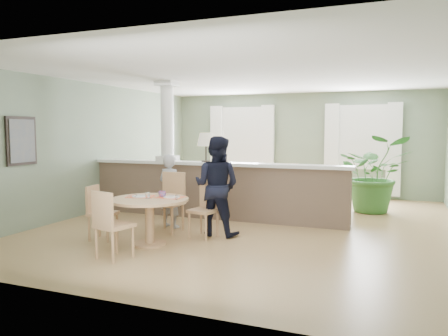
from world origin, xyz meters
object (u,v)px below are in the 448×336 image
at_px(chair_side, 99,210).
at_px(chair_far_boy, 170,199).
at_px(sofa, 242,187).
at_px(chair_near, 110,222).
at_px(chair_far_man, 206,206).
at_px(houseplant, 375,174).
at_px(dining_table, 150,208).
at_px(man_person, 217,186).
at_px(child_person, 170,191).

bearing_deg(chair_side, chair_far_boy, -47.56).
relative_size(sofa, chair_near, 3.60).
relative_size(sofa, chair_far_man, 3.74).
bearing_deg(houseplant, dining_table, -126.80).
relative_size(sofa, man_person, 2.05).
relative_size(dining_table, man_person, 0.72).
bearing_deg(chair_near, chair_far_man, -97.23).
bearing_deg(dining_table, chair_far_man, 54.40).
bearing_deg(houseplant, man_person, -127.05).
bearing_deg(chair_far_boy, child_person, 119.96).
xyz_separation_m(sofa, dining_table, (-0.32, -3.33, 0.08)).
bearing_deg(houseplant, chair_far_boy, -135.67).
relative_size(dining_table, chair_near, 1.26).
relative_size(chair_far_man, child_person, 0.68).
bearing_deg(chair_side, dining_table, -97.85).
xyz_separation_m(sofa, chair_far_boy, (-0.48, -2.40, 0.07)).
height_order(sofa, chair_far_boy, chair_far_boy).
distance_m(dining_table, child_person, 1.22).
height_order(chair_near, man_person, man_person).
bearing_deg(sofa, chair_near, -114.30).
height_order(dining_table, chair_side, chair_side).
xyz_separation_m(chair_far_boy, child_person, (-0.13, 0.25, 0.10)).
height_order(sofa, chair_near, sofa).
xyz_separation_m(dining_table, man_person, (0.69, 0.95, 0.25)).
bearing_deg(sofa, dining_table, -114.04).
height_order(dining_table, chair_near, chair_near).
height_order(dining_table, chair_far_man, chair_far_man).
xyz_separation_m(sofa, chair_far_man, (0.25, -2.53, 0.00)).
xyz_separation_m(chair_far_man, chair_side, (-1.49, -0.80, -0.02)).
bearing_deg(sofa, chair_far_man, -102.93).
xyz_separation_m(dining_table, chair_side, (-0.93, -0.01, -0.09)).
xyz_separation_m(dining_table, chair_near, (-0.10, -0.85, -0.05)).
height_order(chair_far_man, man_person, man_person).
bearing_deg(child_person, dining_table, 115.01).
relative_size(houseplant, chair_side, 1.89).
distance_m(sofa, houseplant, 2.81).
relative_size(sofa, dining_table, 2.86).
xyz_separation_m(chair_far_boy, man_person, (0.85, 0.02, 0.26)).
bearing_deg(sofa, man_person, -99.60).
distance_m(dining_table, chair_side, 0.93).
xyz_separation_m(houseplant, chair_side, (-3.94, -4.04, -0.34)).
distance_m(dining_table, chair_far_man, 0.98).
relative_size(chair_far_boy, chair_near, 1.08).
distance_m(chair_far_man, chair_side, 1.69).
bearing_deg(man_person, chair_far_man, 53.56).
height_order(chair_side, man_person, man_person).
xyz_separation_m(chair_near, child_person, (-0.19, 2.03, 0.14)).
height_order(sofa, dining_table, sofa).
height_order(chair_far_boy, chair_near, chair_far_boy).
bearing_deg(dining_table, chair_far_boy, 99.67).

